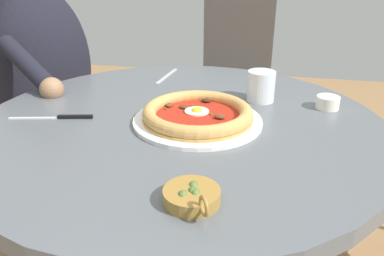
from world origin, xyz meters
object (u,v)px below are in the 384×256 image
(pizza_on_plate, at_px, (198,115))
(dining_table, at_px, (181,158))
(ramekin_capers, at_px, (328,102))
(olive_pan, at_px, (192,196))
(steak_knife, at_px, (63,117))
(fork_utensil, at_px, (167,76))
(cafe_chair_diner, at_px, (36,114))
(water_glass, at_px, (261,88))
(diner_person, at_px, (52,118))
(cafe_chair_spare_far, at_px, (234,74))

(pizza_on_plate, bearing_deg, dining_table, -110.12)
(pizza_on_plate, xyz_separation_m, ramekin_capers, (-0.17, 0.32, -0.00))
(olive_pan, bearing_deg, steak_knife, -125.55)
(fork_utensil, distance_m, cafe_chair_diner, 0.64)
(dining_table, relative_size, ramekin_capers, 16.81)
(olive_pan, height_order, fork_utensil, olive_pan)
(dining_table, relative_size, fork_utensil, 5.57)
(olive_pan, relative_size, cafe_chair_diner, 0.14)
(pizza_on_plate, height_order, water_glass, water_glass)
(water_glass, bearing_deg, fork_utensil, -118.16)
(pizza_on_plate, xyz_separation_m, fork_utensil, (-0.37, -0.18, -0.02))
(ramekin_capers, relative_size, olive_pan, 0.54)
(pizza_on_plate, xyz_separation_m, olive_pan, (0.33, 0.06, -0.01))
(diner_person, distance_m, cafe_chair_diner, 0.14)
(diner_person, xyz_separation_m, cafe_chair_diner, (-0.07, -0.12, -0.02))
(olive_pan, bearing_deg, diner_person, -134.50)
(olive_pan, relative_size, cafe_chair_spare_far, 0.12)
(olive_pan, xyz_separation_m, cafe_chair_spare_far, (-1.39, -0.08, -0.19))
(dining_table, height_order, steak_knife, steak_knife)
(ramekin_capers, bearing_deg, cafe_chair_spare_far, -158.72)
(dining_table, height_order, ramekin_capers, ramekin_capers)
(water_glass, xyz_separation_m, olive_pan, (0.52, -0.08, -0.03))
(steak_knife, height_order, olive_pan, olive_pan)
(cafe_chair_diner, bearing_deg, dining_table, 59.64)
(steak_knife, bearing_deg, water_glass, 116.54)
(ramekin_capers, height_order, olive_pan, olive_pan)
(dining_table, relative_size, olive_pan, 9.11)
(water_glass, height_order, fork_utensil, water_glass)
(ramekin_capers, bearing_deg, water_glass, -97.39)
(water_glass, bearing_deg, diner_person, -102.71)
(pizza_on_plate, relative_size, fork_utensil, 1.72)
(ramekin_capers, xyz_separation_m, fork_utensil, (-0.20, -0.51, -0.02))
(ramekin_capers, bearing_deg, fork_utensil, -111.34)
(steak_knife, distance_m, diner_person, 0.57)
(steak_knife, distance_m, cafe_chair_spare_far, 1.16)
(dining_table, bearing_deg, cafe_chair_spare_far, 178.57)
(cafe_chair_spare_far, bearing_deg, pizza_on_plate, 1.24)
(pizza_on_plate, xyz_separation_m, cafe_chair_spare_far, (-1.06, -0.02, -0.19))
(cafe_chair_diner, bearing_deg, steak_knife, 41.81)
(olive_pan, bearing_deg, ramekin_capers, 152.12)
(steak_knife, xyz_separation_m, diner_person, (-0.42, -0.32, -0.20))
(dining_table, height_order, cafe_chair_diner, cafe_chair_diner)
(fork_utensil, relative_size, cafe_chair_diner, 0.22)
(olive_pan, distance_m, diner_person, 1.03)
(diner_person, bearing_deg, water_glass, 77.29)
(pizza_on_plate, xyz_separation_m, diner_person, (-0.37, -0.66, -0.22))
(olive_pan, xyz_separation_m, diner_person, (-0.70, -0.72, -0.21))
(ramekin_capers, distance_m, fork_utensil, 0.54)
(steak_knife, bearing_deg, fork_utensil, 159.48)
(steak_knife, bearing_deg, cafe_chair_diner, -138.19)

